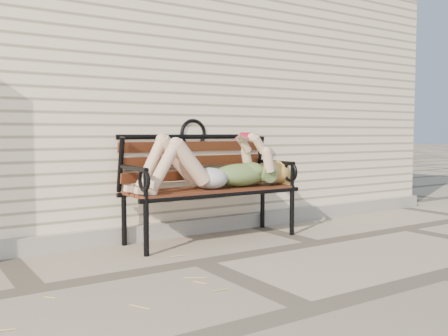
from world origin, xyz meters
TOP-DOWN VIEW (x-y plane):
  - ground at (0.00, 0.00)m, footprint 80.00×80.00m
  - house_wall at (0.00, 3.00)m, footprint 8.00×4.00m
  - foundation_strip at (0.00, 0.97)m, footprint 8.00×0.10m
  - garden_bench at (0.51, 0.75)m, footprint 1.78×0.71m
  - reading_woman at (0.52, 0.61)m, footprint 1.68×0.38m
  - straw_scatter at (-1.23, -0.34)m, footprint 2.64×1.65m

SIDE VIEW (x-z plane):
  - ground at x=0.00m, z-range 0.00..0.00m
  - straw_scatter at x=-1.23m, z-range 0.00..0.01m
  - foundation_strip at x=0.00m, z-range 0.00..0.15m
  - garden_bench at x=0.51m, z-range 0.07..1.22m
  - reading_woman at x=0.52m, z-range 0.42..0.95m
  - house_wall at x=0.00m, z-range 0.00..3.00m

